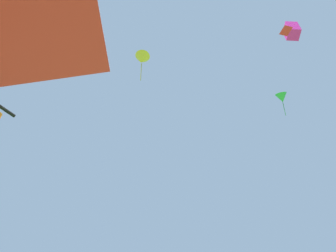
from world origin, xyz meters
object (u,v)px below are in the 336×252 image
(distant_kite_green_high_right, at_px, (282,98))
(distant_kite_yellow_low_left, at_px, (142,59))
(distant_kite_red_mid_left, at_px, (286,31))
(distant_kite_magenta_high_left, at_px, (292,31))

(distant_kite_green_high_right, relative_size, distant_kite_yellow_low_left, 0.57)
(distant_kite_red_mid_left, xyz_separation_m, distant_kite_yellow_low_left, (-11.70, 2.71, 5.72))
(distant_kite_magenta_high_left, distance_m, distant_kite_green_high_right, 5.96)
(distant_kite_green_high_right, bearing_deg, distant_kite_red_mid_left, -67.08)
(distant_kite_green_high_right, xyz_separation_m, distant_kite_yellow_low_left, (-10.27, -0.68, 7.56))
(distant_kite_red_mid_left, bearing_deg, distant_kite_magenta_high_left, 89.28)
(distant_kite_magenta_high_left, bearing_deg, distant_kite_yellow_low_left, -172.75)
(distant_kite_magenta_high_left, xyz_separation_m, distant_kite_yellow_low_left, (-11.76, -1.50, 1.84))
(distant_kite_magenta_high_left, relative_size, distant_kite_yellow_low_left, 0.54)
(distant_kite_red_mid_left, height_order, distant_kite_green_high_right, distant_kite_red_mid_left)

